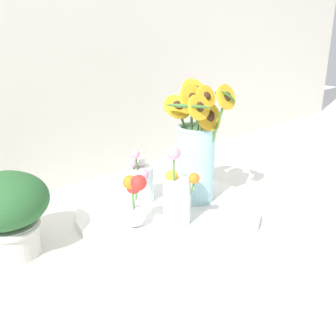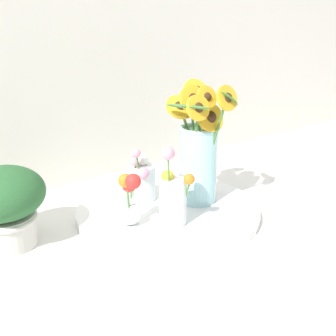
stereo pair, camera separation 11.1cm
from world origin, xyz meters
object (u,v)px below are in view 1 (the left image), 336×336
object	(u,v)px
vase_small_center	(177,197)
potted_plant	(6,210)
serving_tray	(168,210)
vase_small_back	(140,181)
vase_bulb_right	(134,202)
mason_jar_sunflowers	(197,150)

from	to	relation	value
vase_small_center	potted_plant	world-z (taller)	vase_small_center
serving_tray	vase_small_back	distance (m)	0.12
vase_small_center	potted_plant	distance (m)	0.42
vase_bulb_right	vase_small_back	bearing A→B (deg)	44.82
mason_jar_sunflowers	vase_small_back	distance (m)	0.19
potted_plant	vase_bulb_right	bearing A→B (deg)	-25.82
serving_tray	mason_jar_sunflowers	bearing A→B (deg)	-13.69
serving_tray	vase_small_back	world-z (taller)	vase_small_back
serving_tray	mason_jar_sunflowers	size ratio (longest dim) A/B	1.46
serving_tray	vase_small_center	distance (m)	0.14
serving_tray	vase_bulb_right	xyz separation A→B (m)	(-0.15, -0.03, 0.08)
vase_small_back	potted_plant	distance (m)	0.39
serving_tray	mason_jar_sunflowers	xyz separation A→B (m)	(0.09, -0.02, 0.17)
vase_bulb_right	potted_plant	distance (m)	0.31
mason_jar_sunflowers	vase_small_back	bearing A→B (deg)	137.77
mason_jar_sunflowers	potted_plant	distance (m)	0.54
serving_tray	potted_plant	distance (m)	0.45
mason_jar_sunflowers	potted_plant	xyz separation A→B (m)	(-0.52, 0.13, -0.06)
mason_jar_sunflowers	vase_small_back	xyz separation A→B (m)	(-0.12, 0.11, -0.09)
serving_tray	potted_plant	bearing A→B (deg)	166.14
vase_small_center	vase_small_back	world-z (taller)	vase_small_center
mason_jar_sunflowers	vase_bulb_right	size ratio (longest dim) A/B	2.41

